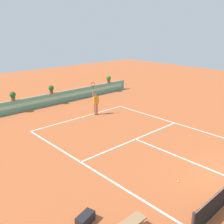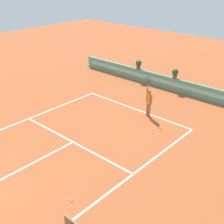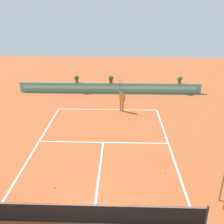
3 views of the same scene
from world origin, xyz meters
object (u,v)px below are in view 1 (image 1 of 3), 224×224
tennis_ball_near_baseline (209,138)px  tennis_ball_mid_court (178,182)px  potted_plant_left (13,95)px  potted_plant_centre (51,89)px  gear_bag (85,219)px  tennis_player (96,102)px  potted_plant_far_right (109,79)px

tennis_ball_near_baseline → tennis_ball_mid_court: bearing=-166.1°
potted_plant_left → potted_plant_centre: bearing=0.0°
gear_bag → potted_plant_left: (3.25, 13.56, 1.23)m
gear_bag → tennis_ball_near_baseline: bearing=3.2°
tennis_player → potted_plant_far_right: size_ratio=3.57×
potted_plant_far_right → potted_plant_left: bearing=180.0°
tennis_player → tennis_ball_mid_court: 10.14m
tennis_player → tennis_ball_near_baseline: (2.17, -8.23, -1.02)m
tennis_ball_mid_court → potted_plant_left: size_ratio=0.09×
tennis_ball_mid_court → potted_plant_centre: potted_plant_centre is taller
potted_plant_far_right → gear_bag: bearing=-134.5°
tennis_player → potted_plant_centre: bearing=102.5°
potted_plant_centre → potted_plant_far_right: same height
tennis_player → tennis_ball_mid_court: tennis_player is taller
gear_bag → potted_plant_left: 14.00m
tennis_ball_near_baseline → tennis_ball_mid_court: same height
potted_plant_centre → potted_plant_left: (-3.38, 0.00, 0.00)m
gear_bag → tennis_ball_mid_court: gear_bag is taller
tennis_ball_near_baseline → potted_plant_left: bearing=117.0°
tennis_ball_near_baseline → potted_plant_far_right: potted_plant_far_right is taller
gear_bag → tennis_player: size_ratio=0.27×
potted_plant_centre → potted_plant_far_right: size_ratio=1.00×
tennis_ball_mid_court → potted_plant_far_right: 16.91m
tennis_ball_mid_court → potted_plant_left: bearing=94.9°
potted_plant_far_right → tennis_ball_near_baseline: bearing=-105.0°
potted_plant_centre → potted_plant_left: size_ratio=1.00×
gear_bag → tennis_ball_near_baseline: 9.88m
tennis_ball_near_baseline → potted_plant_left: size_ratio=0.09×
gear_bag → tennis_ball_near_baseline: size_ratio=10.29×
tennis_player → potted_plant_left: (-4.43, 4.76, 0.36)m
tennis_player → gear_bag: bearing=-131.2°
gear_bag → potted_plant_far_right: 19.06m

